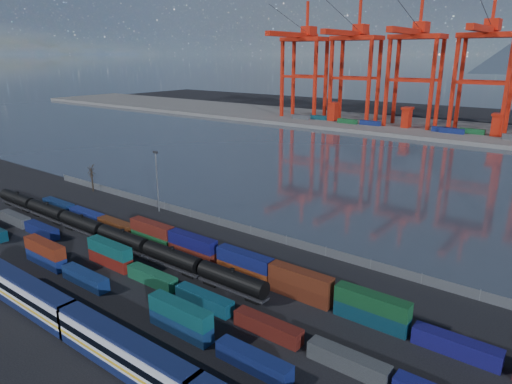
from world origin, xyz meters
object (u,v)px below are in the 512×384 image
Objects in this scene: tanker_string at (102,231)px; gantry_cranes at (450,48)px; passenger_train at (124,354)px; bare_tree at (92,178)px.

gantry_cranes is at bearing 85.05° from tanker_string.
tanker_string is at bearing -94.95° from gantry_cranes.
bare_tree reaches higher than passenger_train.
gantry_cranes is at bearing 96.15° from passenger_train.
bare_tree is 0.04× the size of gantry_cranes.
passenger_train is at bearing -31.21° from bare_tree.
passenger_train is 9.09× the size of bare_tree.
gantry_cranes reaches higher than tanker_string.
gantry_cranes is at bearing 73.26° from bare_tree.
tanker_string is 42.07m from bare_tree.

